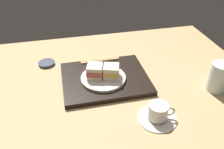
# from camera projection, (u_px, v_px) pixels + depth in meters

# --- Properties ---
(ground_plane) EXTENTS (1.40, 1.00, 0.03)m
(ground_plane) POSITION_uv_depth(u_px,v_px,m) (102.00, 88.00, 1.03)
(ground_plane) COLOR tan
(serving_tray) EXTENTS (0.37, 0.31, 0.02)m
(serving_tray) POSITION_uv_depth(u_px,v_px,m) (105.00, 78.00, 1.05)
(serving_tray) COLOR black
(serving_tray) RESTS_ON ground_plane
(sandwich_plate) EXTENTS (0.19, 0.19, 0.01)m
(sandwich_plate) POSITION_uv_depth(u_px,v_px,m) (103.00, 78.00, 1.02)
(sandwich_plate) COLOR silver
(sandwich_plate) RESTS_ON serving_tray
(sandwich_near) EXTENTS (0.08, 0.08, 0.06)m
(sandwich_near) POSITION_uv_depth(u_px,v_px,m) (111.00, 72.00, 1.00)
(sandwich_near) COLOR beige
(sandwich_near) RESTS_ON sandwich_plate
(sandwich_far) EXTENTS (0.08, 0.08, 0.06)m
(sandwich_far) POSITION_uv_depth(u_px,v_px,m) (95.00, 71.00, 1.00)
(sandwich_far) COLOR #EFE5C1
(sandwich_far) RESTS_ON sandwich_plate
(chopsticks_pair) EXTENTS (0.19, 0.02, 0.01)m
(chopsticks_pair) POSITION_uv_depth(u_px,v_px,m) (100.00, 60.00, 1.14)
(chopsticks_pair) COLOR tan
(chopsticks_pair) RESTS_ON serving_tray
(coffee_cup) EXTENTS (0.14, 0.14, 0.06)m
(coffee_cup) POSITION_uv_depth(u_px,v_px,m) (158.00, 113.00, 0.84)
(coffee_cup) COLOR silver
(coffee_cup) RESTS_ON ground_plane
(drinking_glass) EXTENTS (0.08, 0.08, 0.12)m
(drinking_glass) POSITION_uv_depth(u_px,v_px,m) (219.00, 77.00, 0.96)
(drinking_glass) COLOR silver
(drinking_glass) RESTS_ON ground_plane
(small_sauce_dish) EXTENTS (0.08, 0.08, 0.01)m
(small_sauce_dish) POSITION_uv_depth(u_px,v_px,m) (47.00, 63.00, 1.16)
(small_sauce_dish) COLOR #33384C
(small_sauce_dish) RESTS_ON ground_plane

